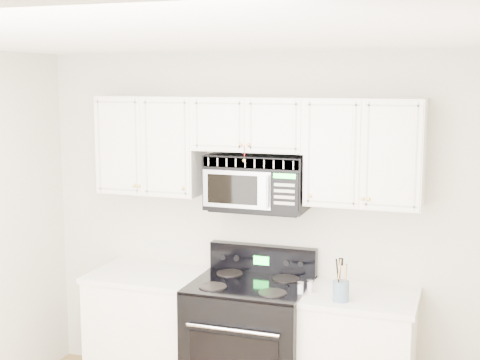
% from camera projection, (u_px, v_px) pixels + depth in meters
% --- Properties ---
extents(room, '(3.51, 3.51, 2.61)m').
position_uv_depth(room, '(160.00, 291.00, 3.50)').
color(room, olive).
rests_on(room, ground).
extents(base_cabinet_left, '(0.86, 0.65, 0.92)m').
position_uv_depth(base_cabinet_left, '(149.00, 333.00, 5.23)').
color(base_cabinet_left, white).
rests_on(base_cabinet_left, ground).
extents(range, '(0.84, 0.76, 1.14)m').
position_uv_depth(range, '(250.00, 342.00, 4.91)').
color(range, black).
rests_on(range, ground).
extents(upper_cabinets, '(2.44, 0.37, 0.75)m').
position_uv_depth(upper_cabinets, '(253.00, 143.00, 4.89)').
color(upper_cabinets, white).
rests_on(upper_cabinets, ground).
extents(microwave, '(0.73, 0.41, 0.40)m').
position_uv_depth(microwave, '(257.00, 182.00, 4.89)').
color(microwave, black).
rests_on(microwave, ground).
extents(utensil_crock, '(0.11, 0.11, 0.30)m').
position_uv_depth(utensil_crock, '(341.00, 290.00, 4.48)').
color(utensil_crock, slate).
rests_on(utensil_crock, base_cabinet_right).
extents(shaker_salt, '(0.04, 0.04, 0.10)m').
position_uv_depth(shaker_salt, '(300.00, 289.00, 4.59)').
color(shaker_salt, silver).
rests_on(shaker_salt, base_cabinet_right).
extents(shaker_pepper, '(0.04, 0.04, 0.09)m').
position_uv_depth(shaker_pepper, '(310.00, 286.00, 4.67)').
color(shaker_pepper, silver).
rests_on(shaker_pepper, base_cabinet_right).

